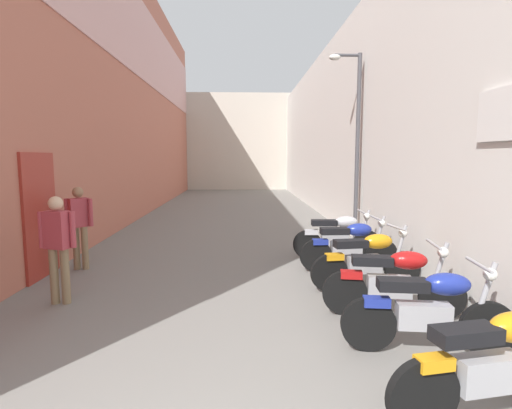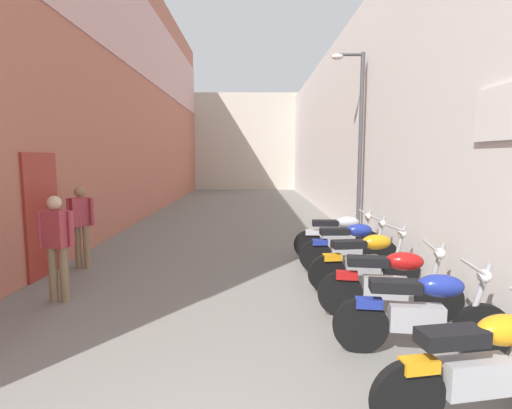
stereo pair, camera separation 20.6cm
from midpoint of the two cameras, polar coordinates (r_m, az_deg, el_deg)
The scene contains 13 objects.
ground_plane at distance 12.03m, azimuth -3.97°, elevation -3.40°, with size 40.81×40.81×0.00m, color slate.
building_left at distance 14.50m, azimuth -18.11°, elevation 15.53°, with size 0.45×24.81×8.73m.
building_right at distance 14.19m, azimuth 10.50°, elevation 10.10°, with size 0.45×24.81×5.94m.
building_far_end at distance 27.26m, azimuth -2.95°, elevation 8.88°, with size 9.50×2.00×6.26m, color beige.
motorcycle_nearest at distance 3.85m, azimuth 29.68°, elevation -19.03°, with size 1.84×0.58×1.04m.
motorcycle_second at distance 4.76m, azimuth 22.37°, elevation -13.64°, with size 1.84×0.58×1.04m.
motorcycle_third at distance 5.63m, azimuth 18.13°, elevation -10.28°, with size 1.84×0.58×1.04m.
motorcycle_fourth at distance 6.66m, azimuth 14.77°, elevation -7.53°, with size 1.85×0.58×1.04m.
motorcycle_fifth at distance 7.65m, azimuth 12.48°, elevation -5.61°, with size 1.85×0.58×1.04m.
motorcycle_sixth at distance 8.52m, azimuth 10.93°, elevation -4.30°, with size 1.85×0.58×1.04m.
pedestrian_mid_alley at distance 6.44m, azimuth -27.30°, elevation -4.75°, with size 0.52×0.30×1.57m.
pedestrian_further_down at distance 8.24m, azimuth -24.60°, elevation -2.24°, with size 0.52×0.37×1.57m.
street_lamp at distance 9.99m, azimuth 13.25°, elevation 9.76°, with size 0.79×0.18×4.55m.
Camera 1 is at (0.30, -1.43, 2.12)m, focal length 27.99 mm.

